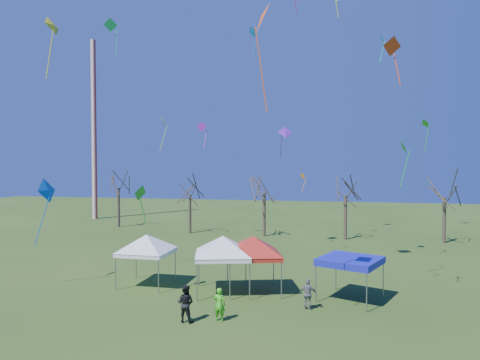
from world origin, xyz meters
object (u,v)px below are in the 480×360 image
Objects in this scene: tree_4 at (445,181)px; person_green at (219,304)px; tree_1 at (190,181)px; tent_red at (253,240)px; person_grey at (308,294)px; tree_2 at (264,177)px; tree_0 at (118,174)px; tree_3 at (346,180)px; tent_white_west at (146,238)px; tent_white_mid at (223,240)px; person_dark at (185,303)px; radio_mast at (94,130)px; tent_blue at (350,261)px.

person_green is at bearing -123.08° from tree_4.
tree_1 is 23.18m from tent_red.
person_green is at bearing 35.96° from person_grey.
tree_1 is at bearing 178.15° from tree_2.
tree_3 is (26.88, -3.34, -0.41)m from tree_0.
tent_red is at bearing -127.88° from tree_4.
person_grey is at bearing -58.06° from tree_1.
person_green reaches higher than person_grey.
tent_white_mid is (5.10, -0.55, 0.17)m from tent_white_west.
tree_2 reaches higher than tree_1.
tent_white_west is at bearing 173.84° from tent_white_mid.
person_dark is (-5.70, -3.03, 0.10)m from person_grey.
radio_mast is at bearing 163.69° from tree_3.
tree_0 is at bearing -49.47° from person_green.
person_green is at bearing -98.64° from tent_red.
radio_mast is 3.17× the size of tree_4.
person_dark is at bearing 32.20° from person_grey.
tree_2 is 2.05× the size of tent_blue.
tent_white_west is 6.81m from tent_red.
tent_red is at bearing -47.81° from tree_0.
tree_0 reaches higher than tent_white_west.
tree_1 is at bearing 128.36° from tent_blue.
person_dark reaches higher than person_grey.
tent_white_west is 1.05× the size of tent_blue.
tent_white_mid is at bearing -88.04° from tree_2.
tent_white_west is 0.99× the size of tent_red.
tree_2 reaches higher than tent_white_mid.
tent_red is 2.64× the size of person_grey.
person_dark is at bearing -71.78° from tree_1.
tent_white_mid is 5.92m from person_grey.
tree_0 is 1.12× the size of tree_1.
tree_2 is 1.03× the size of tree_3.
tree_0 is 27.09m from tree_3.
tree_1 reaches higher than person_grey.
tent_red is (-5.98, -19.72, -2.94)m from tree_3.
tree_3 is at bearing 179.74° from tree_4.
tree_2 is 22.34m from tent_blue.
tree_3 reaches higher than tent_red.
tent_white_west is (-12.79, -19.71, -3.09)m from tree_3.
tent_red is at bearing -107.63° from person_dark.
radio_mast reaches higher than tree_1.
radio_mast is 3.06× the size of tree_2.
tent_blue is at bearing -91.12° from tree_3.
tree_4 reaches higher than tent_red.
radio_mast is 5.83× the size of tent_white_mid.
tent_blue is at bearing 1.07° from tent_white_mid.
tree_4 is at bearing -0.26° from tree_3.
person_green is (1.57, 0.48, -0.09)m from person_dark.
tree_2 reaches higher than tent_blue.
tent_blue is (5.59, -0.40, -0.94)m from tent_red.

